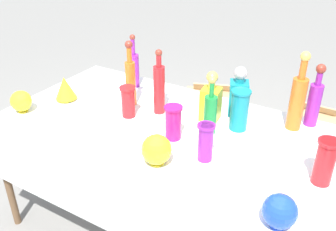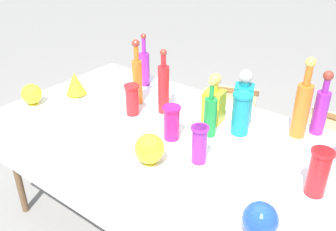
{
  "view_description": "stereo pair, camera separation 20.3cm",
  "coord_description": "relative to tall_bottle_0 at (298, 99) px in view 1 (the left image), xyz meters",
  "views": [
    {
      "loc": [
        0.92,
        -1.53,
        1.85
      ],
      "look_at": [
        0.0,
        0.0,
        0.86
      ],
      "focal_mm": 40.0,
      "sensor_mm": 36.0,
      "label": 1
    },
    {
      "loc": [
        1.09,
        -1.41,
        1.85
      ],
      "look_at": [
        0.0,
        0.0,
        0.86
      ],
      "focal_mm": 40.0,
      "sensor_mm": 36.0,
      "label": 2
    }
  ],
  "objects": [
    {
      "name": "square_decanter_1",
      "position": [
        -0.45,
        -0.15,
        -0.06
      ],
      "size": [
        0.12,
        0.12,
        0.3
      ],
      "color": "yellow",
      "rests_on": "display_table"
    },
    {
      "name": "round_bowl_2",
      "position": [
        -0.48,
        -0.68,
        -0.1
      ],
      "size": [
        0.15,
        0.15,
        0.16
      ],
      "color": "yellow",
      "rests_on": "display_table"
    },
    {
      "name": "slender_vase_3",
      "position": [
        -0.29,
        -0.53,
        -0.07
      ],
      "size": [
        0.09,
        0.09,
        0.2
      ],
      "color": "purple",
      "rests_on": "display_table"
    },
    {
      "name": "tall_bottle_2",
      "position": [
        -0.75,
        -0.23,
        -0.01
      ],
      "size": [
        0.07,
        0.07,
        0.4
      ],
      "color": "red",
      "rests_on": "display_table"
    },
    {
      "name": "slender_vase_2",
      "position": [
        0.24,
        -0.42,
        -0.06
      ],
      "size": [
        0.1,
        0.1,
        0.22
      ],
      "color": "red",
      "rests_on": "display_table"
    },
    {
      "name": "display_table",
      "position": [
        -0.58,
        -0.43,
        -0.23
      ],
      "size": [
        2.0,
        1.13,
        0.76
      ],
      "color": "white",
      "rests_on": "ground"
    },
    {
      "name": "fluted_vase_0",
      "position": [
        -1.35,
        -0.39,
        -0.1
      ],
      "size": [
        0.14,
        0.14,
        0.16
      ],
      "color": "yellow",
      "rests_on": "display_table"
    },
    {
      "name": "tall_bottle_0",
      "position": [
        0.0,
        0.0,
        0.0
      ],
      "size": [
        0.08,
        0.08,
        0.45
      ],
      "color": "orange",
      "rests_on": "display_table"
    },
    {
      "name": "tall_bottle_4",
      "position": [
        -1.1,
        0.01,
        -0.04
      ],
      "size": [
        0.07,
        0.07,
        0.37
      ],
      "color": "purple",
      "rests_on": "display_table"
    },
    {
      "name": "slender_vase_1",
      "position": [
        -0.53,
        -0.44,
        -0.08
      ],
      "size": [
        0.1,
        0.1,
        0.19
      ],
      "color": "#C61972",
      "rests_on": "display_table"
    },
    {
      "name": "round_bowl_0",
      "position": [
        -1.46,
        -0.65,
        -0.11
      ],
      "size": [
        0.13,
        0.13,
        0.14
      ],
      "color": "yellow",
      "rests_on": "display_table"
    },
    {
      "name": "ground_plane",
      "position": [
        -0.58,
        -0.4,
        -0.94
      ],
      "size": [
        40.0,
        40.0,
        0.0
      ],
      "primitive_type": "plane",
      "color": "gray"
    },
    {
      "name": "cardboard_box_behind_right",
      "position": [
        -0.03,
        0.96,
        -0.76
      ],
      "size": [
        0.39,
        0.3,
        0.45
      ],
      "color": "tan",
      "rests_on": "ground"
    },
    {
      "name": "tall_bottle_5",
      "position": [
        -0.38,
        -0.29,
        -0.05
      ],
      "size": [
        0.07,
        0.07,
        0.33
      ],
      "color": "#198C38",
      "rests_on": "display_table"
    },
    {
      "name": "tall_bottle_1",
      "position": [
        -0.95,
        -0.23,
        -0.01
      ],
      "size": [
        0.06,
        0.06,
        0.42
      ],
      "color": "orange",
      "rests_on": "display_table"
    },
    {
      "name": "slender_vase_5",
      "position": [
        -0.26,
        -0.17,
        -0.06
      ],
      "size": [
        0.11,
        0.11,
        0.24
      ],
      "color": "teal",
      "rests_on": "display_table"
    },
    {
      "name": "cardboard_box_behind_left",
      "position": [
        -0.89,
        0.88,
        -0.75
      ],
      "size": [
        0.6,
        0.54,
        0.45
      ],
      "color": "tan",
      "rests_on": "ground"
    },
    {
      "name": "round_bowl_1",
      "position": [
        0.15,
        -0.79,
        -0.1
      ],
      "size": [
        0.14,
        0.14,
        0.15
      ],
      "color": "blue",
      "rests_on": "display_table"
    },
    {
      "name": "tall_bottle_3",
      "position": [
        0.07,
        0.09,
        -0.03
      ],
      "size": [
        0.07,
        0.07,
        0.37
      ],
      "color": "purple",
      "rests_on": "display_table"
    },
    {
      "name": "price_tag_left",
      "position": [
        -1.05,
        -0.88,
        -0.16
      ],
      "size": [
        0.05,
        0.02,
        0.04
      ],
      "primitive_type": "cube",
      "rotation": [
        -0.21,
        0.0,
        -0.09
      ],
      "color": "white",
      "rests_on": "display_table"
    },
    {
      "name": "square_decanter_0",
      "position": [
        -0.34,
        -0.0,
        -0.05
      ],
      "size": [
        0.14,
        0.14,
        0.3
      ],
      "color": "teal",
      "rests_on": "display_table"
    },
    {
      "name": "slender_vase_0",
      "position": [
        -0.88,
        -0.36,
        -0.08
      ],
      "size": [
        0.09,
        0.09,
        0.19
      ],
      "color": "red",
      "rests_on": "display_table"
    }
  ]
}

